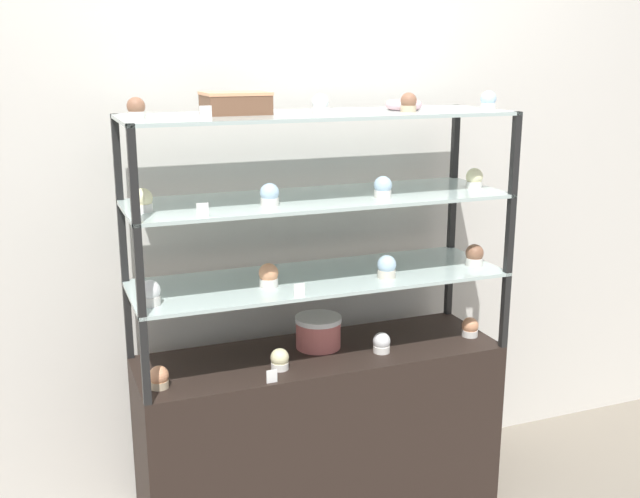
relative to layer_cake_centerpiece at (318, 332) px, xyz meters
name	(u,v)px	position (x,y,z in m)	size (l,w,h in m)	color
back_wall	(286,163)	(-0.01, 0.31, 0.58)	(8.00, 0.05, 2.60)	silver
display_base	(320,435)	(-0.01, -0.04, -0.39)	(1.31, 0.41, 0.66)	black
display_riser_lower	(320,281)	(-0.01, -0.04, 0.21)	(1.31, 0.41, 0.28)	black
display_riser_middle	(320,202)	(-0.01, -0.04, 0.49)	(1.31, 0.41, 0.28)	black
display_riser_upper	(320,118)	(-0.01, -0.04, 0.77)	(1.31, 0.41, 0.28)	black
layer_cake_centerpiece	(318,332)	(0.00, 0.00, 0.00)	(0.17, 0.17, 0.12)	#C66660
sheet_cake_frosted	(235,103)	(-0.29, 0.00, 0.83)	(0.21, 0.17, 0.07)	brown
cupcake_0	(159,378)	(-0.60, -0.14, -0.02)	(0.06, 0.06, 0.07)	#CCB28C
cupcake_1	(280,360)	(-0.19, -0.14, -0.02)	(0.06, 0.06, 0.07)	white
cupcake_2	(382,343)	(0.19, -0.13, -0.02)	(0.06, 0.06, 0.07)	white
cupcake_3	(470,327)	(0.58, -0.10, -0.02)	(0.06, 0.06, 0.07)	white
price_tag_0	(272,376)	(-0.25, -0.23, -0.04)	(0.04, 0.00, 0.04)	white
cupcake_4	(150,293)	(-0.61, -0.14, 0.26)	(0.07, 0.07, 0.08)	white
cupcake_5	(269,276)	(-0.21, -0.09, 0.26)	(0.07, 0.07, 0.08)	white
cupcake_6	(387,267)	(0.20, -0.14, 0.26)	(0.07, 0.07, 0.08)	beige
cupcake_7	(474,255)	(0.57, -0.12, 0.26)	(0.07, 0.07, 0.08)	white
price_tag_1	(299,290)	(-0.15, -0.23, 0.25)	(0.04, 0.00, 0.04)	white
cupcake_8	(143,201)	(-0.61, -0.08, 0.54)	(0.06, 0.06, 0.07)	white
cupcake_9	(270,195)	(-0.22, -0.13, 0.54)	(0.06, 0.06, 0.07)	white
cupcake_10	(383,187)	(0.18, -0.13, 0.54)	(0.06, 0.06, 0.07)	white
cupcake_11	(474,179)	(0.57, -0.09, 0.54)	(0.06, 0.06, 0.07)	white
price_tag_2	(203,210)	(-0.46, -0.23, 0.53)	(0.04, 0.00, 0.04)	white
cupcake_12	(136,109)	(-0.61, -0.08, 0.82)	(0.05, 0.05, 0.06)	white
cupcake_13	(320,104)	(-0.02, -0.08, 0.82)	(0.05, 0.05, 0.06)	white
cupcake_14	(409,103)	(0.28, -0.12, 0.82)	(0.05, 0.05, 0.06)	#CCB28C
cupcake_15	(488,101)	(0.60, -0.11, 0.82)	(0.05, 0.05, 0.06)	white
price_tag_3	(206,113)	(-0.44, -0.23, 0.81)	(0.04, 0.00, 0.04)	white
donut_glazed	(404,105)	(0.31, -0.02, 0.81)	(0.13, 0.13, 0.03)	#EFB2BC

